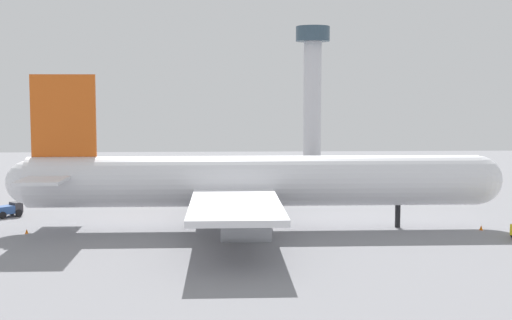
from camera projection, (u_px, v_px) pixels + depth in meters
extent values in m
plane|color=gray|center=(256.00, 229.00, 91.19)|extent=(257.76, 257.76, 0.00)
cylinder|color=silver|center=(256.00, 181.00, 90.63)|extent=(58.45, 6.54, 6.54)
sphere|color=silver|center=(477.00, 180.00, 91.98)|extent=(6.41, 6.41, 6.41)
sphere|color=silver|center=(28.00, 182.00, 89.27)|extent=(5.56, 5.56, 5.56)
cube|color=#D85919|center=(63.00, 116.00, 88.72)|extent=(8.18, 0.50, 10.47)
cube|color=silver|center=(45.00, 179.00, 84.17)|extent=(5.26, 9.81, 0.36)
cube|color=silver|center=(65.00, 170.00, 94.53)|extent=(5.26, 9.81, 0.36)
cube|color=silver|center=(235.00, 205.00, 76.85)|extent=(9.94, 23.68, 0.70)
cube|color=silver|center=(232.00, 177.00, 104.31)|extent=(9.94, 23.68, 0.70)
cylinder|color=gray|center=(244.00, 215.00, 80.58)|extent=(5.23, 2.75, 2.75)
cylinder|color=gray|center=(246.00, 229.00, 71.87)|extent=(5.23, 2.75, 2.75)
cylinder|color=gray|center=(239.00, 191.00, 100.98)|extent=(5.23, 2.75, 2.75)
cylinder|color=gray|center=(238.00, 184.00, 109.69)|extent=(5.23, 2.75, 2.75)
cylinder|color=black|center=(398.00, 216.00, 91.92)|extent=(0.70, 0.70, 2.99)
cylinder|color=black|center=(234.00, 222.00, 87.34)|extent=(0.70, 0.70, 2.99)
cylinder|color=black|center=(233.00, 213.00, 94.50)|extent=(0.70, 0.70, 2.99)
cube|color=#333338|center=(16.00, 207.00, 100.85)|extent=(2.17, 2.17, 1.50)
cube|color=#2D5193|center=(3.00, 210.00, 99.40)|extent=(3.24, 3.24, 1.13)
cylinder|color=black|center=(19.00, 213.00, 100.13)|extent=(0.91, 0.91, 1.01)
cylinder|color=black|center=(12.00, 212.00, 101.49)|extent=(0.91, 0.91, 1.01)
cylinder|color=black|center=(3.00, 215.00, 98.32)|extent=(0.91, 0.91, 1.01)
cone|color=orange|center=(481.00, 228.00, 90.02)|extent=(0.46, 0.46, 0.66)
cone|color=orange|center=(27.00, 231.00, 87.75)|extent=(0.41, 0.41, 0.59)
cylinder|color=silver|center=(312.00, 102.00, 182.71)|extent=(4.65, 4.65, 31.54)
cylinder|color=#334756|center=(313.00, 34.00, 181.12)|extent=(8.83, 8.83, 3.84)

